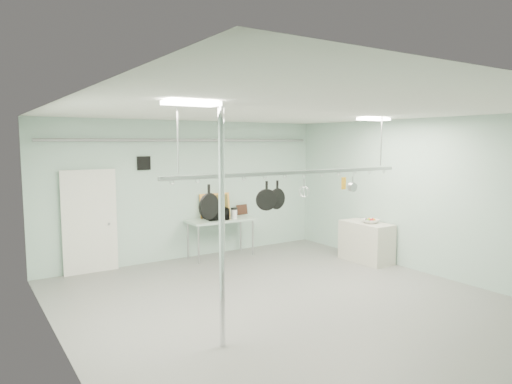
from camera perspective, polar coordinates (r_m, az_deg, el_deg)
floor at (r=7.78m, az=4.90°, el=-14.14°), size 8.00×8.00×0.00m
ceiling at (r=7.31m, az=5.14°, el=10.01°), size 7.00×8.00×0.02m
back_wall at (r=10.77m, az=-8.27°, el=0.29°), size 7.00×0.02×3.20m
right_wall at (r=9.91m, az=21.05°, el=-0.58°), size 0.02×8.00×3.20m
door at (r=10.04m, az=-20.09°, el=-3.63°), size 1.10×0.10×2.20m
wall_vent at (r=10.28m, az=-13.85°, el=3.52°), size 0.30×0.04×0.30m
conduit_pipe at (r=10.63m, az=-8.16°, el=6.42°), size 6.60×0.07×0.07m
chrome_pole at (r=5.95m, az=-4.30°, el=-4.50°), size 0.08×0.08×3.20m
prep_table at (r=10.80m, az=-4.44°, el=-3.76°), size 1.60×0.70×0.91m
side_cabinet at (r=10.71m, az=13.61°, el=-6.09°), size 0.60×1.20×0.90m
pot_rack at (r=7.67m, az=4.85°, el=2.65°), size 4.80×0.06×1.00m
light_panel_left at (r=5.46m, az=-8.08°, el=10.94°), size 0.65×0.30×0.05m
light_panel_right at (r=9.39m, az=14.48°, el=8.82°), size 0.65×0.30×0.05m
microwave at (r=10.67m, az=-4.82°, el=-2.76°), size 0.54×0.42×0.27m
coffee_canister at (r=10.80m, az=-2.75°, el=-2.77°), size 0.19×0.19×0.22m
painting_large at (r=11.01m, az=-5.16°, el=-1.67°), size 0.78×0.15×0.58m
painting_small at (r=11.41m, az=-1.77°, el=-2.20°), size 0.30×0.10×0.25m
fruit_bowl at (r=10.55m, az=14.11°, el=-3.55°), size 0.41×0.41×0.09m
skillet_left at (r=6.83m, az=-5.90°, el=-1.24°), size 0.40×0.17×0.53m
skillet_mid at (r=7.36m, az=1.33°, el=-0.49°), size 0.35×0.20×0.48m
skillet_right at (r=7.49m, az=2.67°, el=-0.39°), size 0.35×0.12×0.49m
whisk at (r=7.82m, az=6.02°, el=0.46°), size 0.24×0.24×0.32m
grater at (r=8.43m, az=10.90°, el=1.09°), size 0.10×0.04×0.24m
saucepan at (r=8.59m, az=11.96°, el=0.99°), size 0.18×0.12×0.29m
fruit_cluster at (r=10.54m, az=14.11°, el=-3.34°), size 0.24×0.24×0.09m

